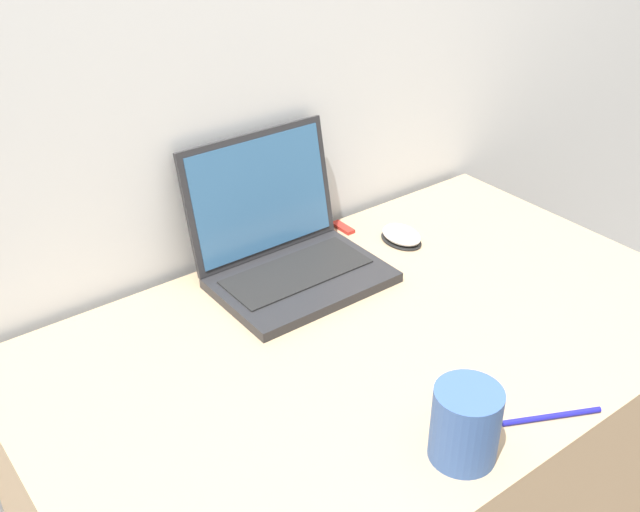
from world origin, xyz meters
TOP-DOWN VIEW (x-y plane):
  - wall_back at (0.00, 0.78)m, footprint 7.00×0.04m
  - desk at (0.00, 0.37)m, footprint 1.23×0.74m
  - laptop at (-0.02, 0.63)m, footprint 0.32×0.28m
  - drink_cup at (-0.10, 0.08)m, footprint 0.10×0.10m
  - computer_mouse at (0.25, 0.59)m, footprint 0.07×0.10m
  - usb_stick at (0.19, 0.70)m, footprint 0.02×0.06m
  - pen at (0.07, 0.05)m, footprint 0.15×0.08m

SIDE VIEW (x-z plane):
  - desk at x=0.00m, z-range 0.00..0.77m
  - usb_stick at x=0.19m, z-range 0.77..0.78m
  - pen at x=0.07m, z-range 0.77..0.78m
  - computer_mouse at x=0.25m, z-range 0.77..0.80m
  - drink_cup at x=-0.10m, z-range 0.77..0.89m
  - laptop at x=-0.02m, z-range 0.70..0.96m
  - wall_back at x=0.00m, z-range 0.00..2.50m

